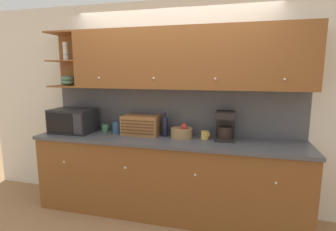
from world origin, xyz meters
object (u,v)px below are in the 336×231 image
bread_box (141,125)px  coffee_maker (225,126)px  microwave (73,121)px  fruit_basket (182,132)px  wine_bottle (165,125)px  mug (205,135)px  storage_canister (117,127)px  mug_blue_second (105,128)px

bread_box → coffee_maker: 1.03m
microwave → fruit_basket: bearing=3.2°
bread_box → wine_bottle: wine_bottle is taller
fruit_basket → mug: size_ratio=2.46×
wine_bottle → coffee_maker: 0.72m
storage_canister → fruit_basket: fruit_basket is taller
mug_blue_second → fruit_basket: 1.06m
microwave → wine_bottle: bearing=4.9°
wine_bottle → mug: bearing=-2.4°
bread_box → storage_canister: bearing=179.4°
bread_box → mug: (0.81, -0.02, -0.07)m
mug_blue_second → bread_box: (0.53, -0.06, 0.07)m
mug_blue_second → mug: size_ratio=1.01×
storage_canister → coffee_maker: 1.37m
wine_bottle → fruit_basket: 0.23m
bread_box → wine_bottle: (0.31, 0.00, 0.01)m
fruit_basket → microwave: bearing=-176.8°
bread_box → wine_bottle: 0.31m
bread_box → microwave: bearing=-173.5°
bread_box → fruit_basket: bearing=-2.3°
fruit_basket → coffee_maker: coffee_maker is taller
microwave → fruit_basket: microwave is taller
coffee_maker → bread_box: bearing=-179.8°
storage_canister → mug: storage_canister is taller
microwave → mug: bearing=2.8°
microwave → coffee_maker: 1.94m
mug → mug_blue_second: bearing=176.8°
microwave → bread_box: bearing=6.5°
wine_bottle → coffee_maker: (0.72, 0.00, 0.03)m
bread_box → wine_bottle: bearing=0.5°
coffee_maker → fruit_basket: bearing=-177.2°
storage_canister → wine_bottle: (0.64, -0.00, 0.05)m
mug_blue_second → fruit_basket: bearing=-4.2°
bread_box → coffee_maker: bearing=0.2°
mug → bread_box: bearing=178.7°
microwave → storage_canister: bearing=10.5°
mug_blue_second → microwave: bearing=-156.9°
wine_bottle → fruit_basket: size_ratio=1.12×
bread_box → mug: bread_box is taller
microwave → storage_canister: microwave is taller
mug_blue_second → wine_bottle: bearing=-3.7°
microwave → fruit_basket: 1.44m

